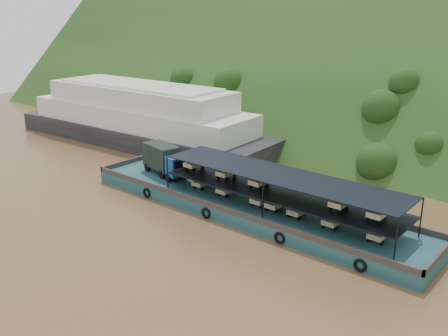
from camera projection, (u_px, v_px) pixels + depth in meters
The scene contains 4 objects.
ground at pixel (220, 212), 46.88m from camera, with size 160.00×160.00×0.00m, color brown.
hillside at pixel (378, 138), 73.14m from camera, with size 140.00×28.00×28.00m, color #193413.
cargo_barge at pixel (242, 200), 46.92m from camera, with size 35.00×7.18×4.54m.
passenger_ferry at pixel (140, 117), 69.86m from camera, with size 41.51×12.77×8.29m.
Camera 1 is at (28.03, -32.96, 18.52)m, focal length 40.00 mm.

